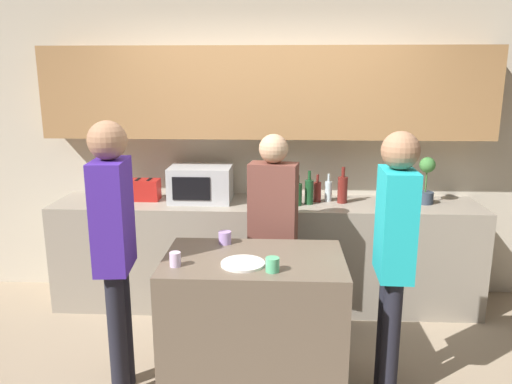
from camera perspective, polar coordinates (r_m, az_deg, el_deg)
The scene contains 18 objects.
back_wall at distance 4.39m, azimuth 1.25°, elevation 7.58°, with size 6.40×0.40×2.70m.
back_counter at distance 4.37m, azimuth 1.08°, elevation -7.00°, with size 3.60×0.62×0.92m.
kitchen_island at distance 3.25m, azimuth -0.23°, elevation -14.87°, with size 1.10×0.70×0.89m.
microwave at distance 4.28m, azimuth -6.32°, elevation 0.95°, with size 0.52×0.39×0.30m.
toaster at distance 4.40m, azimuth -12.66°, elevation 0.25°, with size 0.26×0.16×0.18m.
potted_plant at distance 4.39m, azimuth 18.87°, elevation 1.26°, with size 0.14×0.14×0.39m.
bottle_0 at distance 4.13m, azimuth 4.79°, elevation -0.22°, with size 0.07×0.07×0.25m.
bottle_1 at distance 4.18m, azimuth 6.09°, elevation 0.07°, with size 0.07×0.07×0.28m.
bottle_2 at distance 4.27m, azimuth 7.02°, elevation 0.07°, with size 0.06×0.06×0.24m.
bottle_3 at distance 4.30m, azimuth 8.27°, elevation 0.14°, with size 0.06×0.06×0.24m.
bottle_4 at distance 4.26m, azimuth 9.86°, elevation 0.32°, with size 0.08×0.08×0.31m.
plate_on_island at distance 2.95m, azimuth -1.51°, elevation -8.17°, with size 0.26×0.26×0.01m.
cup_0 at distance 2.84m, azimuth 1.89°, elevation -8.30°, with size 0.08×0.08×0.08m.
cup_1 at distance 3.29m, azimuth -3.58°, elevation -5.22°, with size 0.08×0.08×0.08m.
cup_2 at distance 2.95m, azimuth -9.22°, elevation -7.60°, with size 0.07×0.07×0.08m.
person_left at distance 3.62m, azimuth 1.95°, elevation -3.54°, with size 0.37×0.25×1.57m.
person_center at distance 3.07m, azimuth 15.51°, elevation -5.91°, with size 0.22×0.35×1.67m.
person_right at distance 3.10m, azimuth -15.92°, elevation -4.99°, with size 0.23×0.36×1.73m.
Camera 1 is at (0.12, -2.70, 1.99)m, focal length 35.00 mm.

